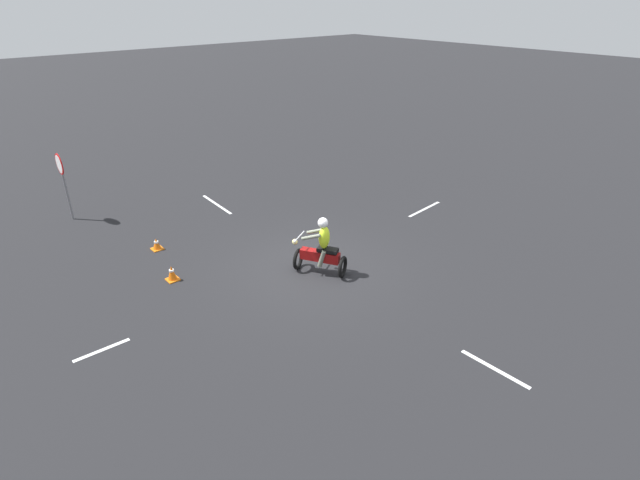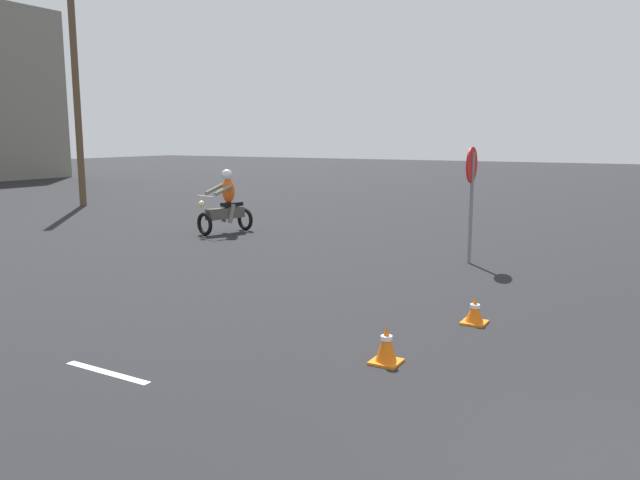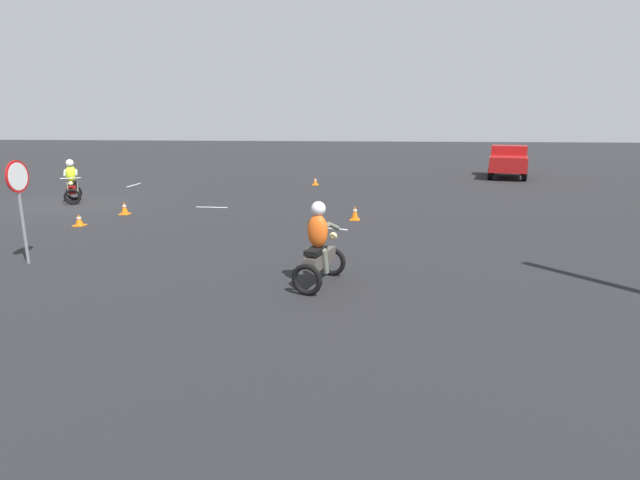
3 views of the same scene
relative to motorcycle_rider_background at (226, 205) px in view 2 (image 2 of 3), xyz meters
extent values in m
torus|color=black|center=(-0.66, 0.18, -0.43)|extent=(0.26, 0.60, 0.60)
torus|color=black|center=(0.59, -0.16, -0.43)|extent=(0.26, 0.60, 0.60)
cube|color=#4C4742|center=(-0.03, 0.01, -0.21)|extent=(1.12, 0.53, 0.28)
cube|color=black|center=(0.18, -0.05, 0.01)|extent=(0.61, 0.40, 0.10)
cylinder|color=silver|center=(-0.61, 0.17, 0.27)|extent=(0.22, 0.68, 0.04)
sphere|color=#F2E08C|center=(-0.74, 0.21, 0.09)|extent=(0.20, 0.20, 0.16)
ellipsoid|color=#EA5919|center=(0.08, -0.02, 0.37)|extent=(0.38, 0.46, 0.64)
cylinder|color=slate|center=(-0.15, 0.25, 0.42)|extent=(0.55, 0.23, 0.27)
cylinder|color=slate|center=(-0.26, -0.14, 0.42)|extent=(0.55, 0.23, 0.27)
cylinder|color=slate|center=(0.10, 0.12, -0.21)|extent=(0.27, 0.18, 0.51)
cylinder|color=slate|center=(0.03, -0.15, -0.21)|extent=(0.27, 0.18, 0.51)
sphere|color=silver|center=(0.04, -0.01, 0.79)|extent=(0.34, 0.34, 0.28)
cylinder|color=slate|center=(-0.81, -6.67, 0.37)|extent=(0.07, 0.07, 2.20)
cylinder|color=red|center=(-0.81, -6.65, 1.22)|extent=(0.70, 0.03, 0.70)
cylinder|color=white|center=(-0.81, -6.64, 1.22)|extent=(0.60, 0.01, 0.60)
cube|color=orange|center=(-4.80, -7.89, -0.71)|extent=(0.32, 0.32, 0.03)
cone|color=orange|center=(-4.80, -7.89, -0.53)|extent=(0.24, 0.24, 0.33)
cylinder|color=white|center=(-4.80, -7.89, -0.48)|extent=(0.13, 0.13, 0.05)
cube|color=orange|center=(-6.76, -7.44, -0.71)|extent=(0.32, 0.32, 0.03)
cone|color=orange|center=(-6.76, -7.44, -0.49)|extent=(0.24, 0.24, 0.40)
cylinder|color=white|center=(-6.76, -7.44, -0.43)|extent=(0.13, 0.13, 0.05)
cube|color=silver|center=(-8.48, -4.95, -0.72)|extent=(0.13, 1.21, 0.01)
cylinder|color=brown|center=(2.62, 8.56, 3.51)|extent=(0.24, 0.24, 8.47)
camera|label=1|loc=(-18.07, -2.94, 6.24)|focal=28.00mm
camera|label=2|loc=(-12.90, -10.04, 1.77)|focal=35.00mm
camera|label=3|loc=(9.18, 1.02, 2.40)|focal=28.00mm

